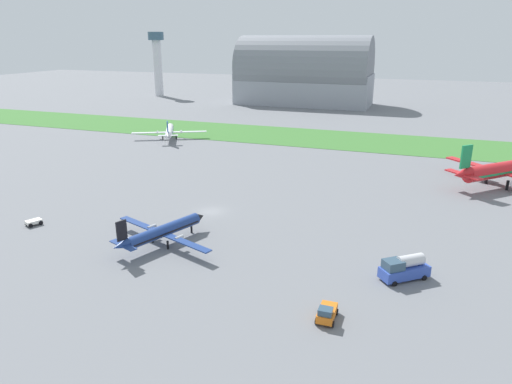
{
  "coord_description": "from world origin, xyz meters",
  "views": [
    {
      "loc": [
        34.37,
        -71.18,
        29.88
      ],
      "look_at": [
        6.92,
        4.75,
        3.0
      ],
      "focal_mm": 32.74,
      "sensor_mm": 36.0,
      "label": 1
    }
  ],
  "objects_px": {
    "baggage_cart_midfield": "(34,222)",
    "pushback_tug_by_runway": "(327,313)",
    "fuel_truck_near_gate": "(404,268)",
    "airplane_foreground_turboprop": "(162,231)",
    "airplane_parked_jet_far": "(502,170)",
    "control_tower": "(157,58)",
    "airplane_taxiing_turboprop": "(169,131)"
  },
  "relations": [
    {
      "from": "airplane_taxiing_turboprop",
      "to": "fuel_truck_near_gate",
      "type": "xyz_separation_m",
      "value": [
        72.82,
        -66.92,
        -0.9
      ]
    },
    {
      "from": "airplane_parked_jet_far",
      "to": "control_tower",
      "type": "bearing_deg",
      "value": 97.64
    },
    {
      "from": "airplane_taxiing_turboprop",
      "to": "baggage_cart_midfield",
      "type": "relative_size",
      "value": 7.21
    },
    {
      "from": "airplane_foreground_turboprop",
      "to": "control_tower",
      "type": "distance_m",
      "value": 191.92
    },
    {
      "from": "airplane_taxiing_turboprop",
      "to": "airplane_parked_jet_far",
      "type": "xyz_separation_m",
      "value": [
        89.58,
        -18.59,
        1.08
      ]
    },
    {
      "from": "fuel_truck_near_gate",
      "to": "baggage_cart_midfield",
      "type": "xyz_separation_m",
      "value": [
        -59.11,
        -1.91,
        -1.01
      ]
    },
    {
      "from": "pushback_tug_by_runway",
      "to": "control_tower",
      "type": "relative_size",
      "value": 0.11
    },
    {
      "from": "airplane_parked_jet_far",
      "to": "fuel_truck_near_gate",
      "type": "xyz_separation_m",
      "value": [
        -16.76,
        -48.34,
        -1.98
      ]
    },
    {
      "from": "baggage_cart_midfield",
      "to": "control_tower",
      "type": "height_order",
      "value": "control_tower"
    },
    {
      "from": "baggage_cart_midfield",
      "to": "pushback_tug_by_runway",
      "type": "distance_m",
      "value": 52.73
    },
    {
      "from": "airplane_foreground_turboprop",
      "to": "fuel_truck_near_gate",
      "type": "xyz_separation_m",
      "value": [
        34.82,
        1.29,
        -0.61
      ]
    },
    {
      "from": "baggage_cart_midfield",
      "to": "control_tower",
      "type": "bearing_deg",
      "value": -132.11
    },
    {
      "from": "pushback_tug_by_runway",
      "to": "control_tower",
      "type": "xyz_separation_m",
      "value": [
        -126.21,
        174.84,
        18.43
      ]
    },
    {
      "from": "airplane_foreground_turboprop",
      "to": "fuel_truck_near_gate",
      "type": "height_order",
      "value": "airplane_foreground_turboprop"
    },
    {
      "from": "airplane_taxiing_turboprop",
      "to": "baggage_cart_midfield",
      "type": "height_order",
      "value": "airplane_taxiing_turboprop"
    },
    {
      "from": "fuel_truck_near_gate",
      "to": "control_tower",
      "type": "xyz_separation_m",
      "value": [
        -133.68,
        162.31,
        17.76
      ]
    },
    {
      "from": "pushback_tug_by_runway",
      "to": "airplane_foreground_turboprop",
      "type": "bearing_deg",
      "value": -112.69
    },
    {
      "from": "airplane_foreground_turboprop",
      "to": "airplane_parked_jet_far",
      "type": "bearing_deg",
      "value": -25.81
    },
    {
      "from": "fuel_truck_near_gate",
      "to": "control_tower",
      "type": "height_order",
      "value": "control_tower"
    },
    {
      "from": "fuel_truck_near_gate",
      "to": "pushback_tug_by_runway",
      "type": "bearing_deg",
      "value": 19.86
    },
    {
      "from": "airplane_parked_jet_far",
      "to": "pushback_tug_by_runway",
      "type": "relative_size",
      "value": 6.13
    },
    {
      "from": "baggage_cart_midfield",
      "to": "control_tower",
      "type": "distance_m",
      "value": 181.33
    },
    {
      "from": "airplane_parked_jet_far",
      "to": "fuel_truck_near_gate",
      "type": "relative_size",
      "value": 3.38
    },
    {
      "from": "airplane_foreground_turboprop",
      "to": "airplane_parked_jet_far",
      "type": "xyz_separation_m",
      "value": [
        51.58,
        49.63,
        1.37
      ]
    },
    {
      "from": "fuel_truck_near_gate",
      "to": "pushback_tug_by_runway",
      "type": "xyz_separation_m",
      "value": [
        -7.46,
        -12.53,
        -0.67
      ]
    },
    {
      "from": "control_tower",
      "to": "airplane_foreground_turboprop",
      "type": "bearing_deg",
      "value": -58.86
    },
    {
      "from": "control_tower",
      "to": "pushback_tug_by_runway",
      "type": "bearing_deg",
      "value": -54.18
    },
    {
      "from": "airplane_foreground_turboprop",
      "to": "pushback_tug_by_runway",
      "type": "relative_size",
      "value": 5.31
    },
    {
      "from": "airplane_taxiing_turboprop",
      "to": "baggage_cart_midfield",
      "type": "xyz_separation_m",
      "value": [
        13.7,
        -68.83,
        -1.91
      ]
    },
    {
      "from": "airplane_foreground_turboprop",
      "to": "baggage_cart_midfield",
      "type": "xyz_separation_m",
      "value": [
        -24.3,
        -0.62,
        -1.62
      ]
    },
    {
      "from": "airplane_foreground_turboprop",
      "to": "airplane_taxiing_turboprop",
      "type": "bearing_deg",
      "value": 49.41
    },
    {
      "from": "control_tower",
      "to": "airplane_parked_jet_far",
      "type": "bearing_deg",
      "value": -37.15
    }
  ]
}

